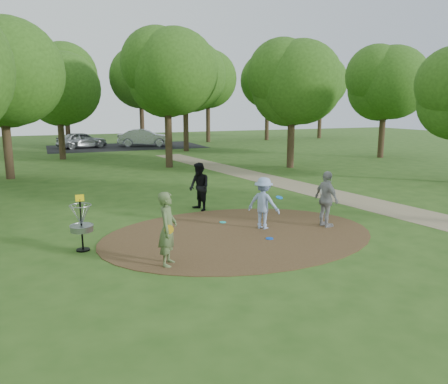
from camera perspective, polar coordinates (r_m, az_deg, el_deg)
name	(u,v)px	position (r m, az deg, el deg)	size (l,w,h in m)	color
ground	(239,235)	(13.28, 2.00, -5.60)	(100.00, 100.00, 0.00)	#2D5119
dirt_clearing	(239,234)	(13.27, 2.00, -5.56)	(8.40, 8.40, 0.02)	#47301C
footpath	(366,203)	(18.37, 18.06, -1.37)	(2.00, 40.00, 0.01)	#8C7A5B
parking_lot	(126,147)	(42.36, -12.63, 5.81)	(14.00, 8.00, 0.01)	black
player_observer_with_disc	(168,229)	(10.65, -7.37, -4.82)	(0.70, 0.80, 1.83)	#54693D
player_throwing_with_disc	(264,203)	(13.77, 5.18, -1.47)	(1.27, 1.21, 1.65)	#8CA3D2
player_walking_with_disc	(199,187)	(16.12, -3.24, 0.68)	(0.84, 0.99, 1.78)	black
player_waiting_with_disc	(327,199)	(14.27, 13.24, -0.93)	(0.49, 1.08, 1.82)	#9B9B9E
disc_ground_cyan	(223,222)	(14.55, -0.16, -3.96)	(0.22, 0.22, 0.02)	#18C6C0
disc_ground_blue	(269,238)	(12.88, 5.96, -6.06)	(0.22, 0.22, 0.02)	blue
car_left	(82,140)	(41.75, -18.07, 6.46)	(1.75, 4.35, 1.48)	#96999D
car_right	(144,138)	(42.31, -10.37, 6.98)	(1.71, 4.91, 1.62)	#B0B2B9
disc_golf_basket	(81,219)	(12.24, -18.16, -3.38)	(0.63, 0.63, 1.54)	black
tree_ring	(190,78)	(21.85, -4.41, 14.60)	(36.79, 45.23, 8.91)	#332316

